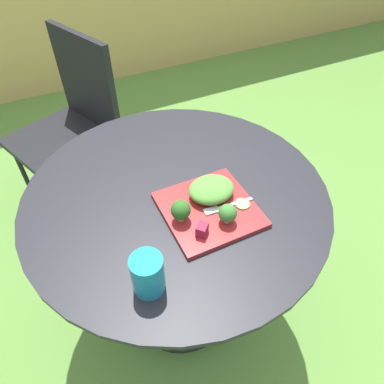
{
  "coord_description": "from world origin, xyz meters",
  "views": [
    {
      "loc": [
        -0.29,
        -0.72,
        1.5
      ],
      "look_at": [
        0.03,
        -0.06,
        0.76
      ],
      "focal_mm": 33.36,
      "sensor_mm": 36.0,
      "label": 1
    }
  ],
  "objects_px": {
    "patio_chair": "(73,117)",
    "salad_plate": "(209,209)",
    "fork": "(224,207)",
    "drinking_glass": "(148,276)"
  },
  "relations": [
    {
      "from": "patio_chair",
      "to": "salad_plate",
      "type": "height_order",
      "value": "patio_chair"
    },
    {
      "from": "patio_chair",
      "to": "fork",
      "type": "distance_m",
      "value": 1.05
    },
    {
      "from": "patio_chair",
      "to": "salad_plate",
      "type": "relative_size",
      "value": 3.43
    },
    {
      "from": "salad_plate",
      "to": "fork",
      "type": "distance_m",
      "value": 0.04
    },
    {
      "from": "patio_chair",
      "to": "salad_plate",
      "type": "bearing_deg",
      "value": -77.17
    },
    {
      "from": "drinking_glass",
      "to": "fork",
      "type": "height_order",
      "value": "drinking_glass"
    },
    {
      "from": "salad_plate",
      "to": "drinking_glass",
      "type": "bearing_deg",
      "value": -147.69
    },
    {
      "from": "patio_chair",
      "to": "drinking_glass",
      "type": "xyz_separation_m",
      "value": [
        -0.02,
        -1.13,
        0.24
      ]
    },
    {
      "from": "drinking_glass",
      "to": "salad_plate",
      "type": "bearing_deg",
      "value": 32.31
    },
    {
      "from": "salad_plate",
      "to": "drinking_glass",
      "type": "xyz_separation_m",
      "value": [
        -0.25,
        -0.16,
        0.04
      ]
    }
  ]
}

